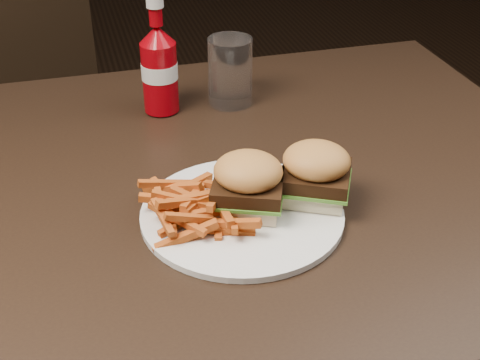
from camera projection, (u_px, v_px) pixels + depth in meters
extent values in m
cube|color=black|center=(161.00, 194.00, 0.93)|extent=(1.20, 0.80, 0.04)
cylinder|color=white|center=(242.00, 214.00, 0.85)|extent=(0.26, 0.26, 0.01)
cube|color=beige|center=(248.00, 202.00, 0.84)|extent=(0.10, 0.10, 0.02)
cube|color=beige|center=(315.00, 190.00, 0.87)|extent=(0.10, 0.10, 0.02)
cylinder|color=#8B0209|center=(160.00, 77.00, 1.07)|extent=(0.07, 0.07, 0.12)
cylinder|color=white|center=(230.00, 72.00, 1.10)|extent=(0.08, 0.08, 0.12)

